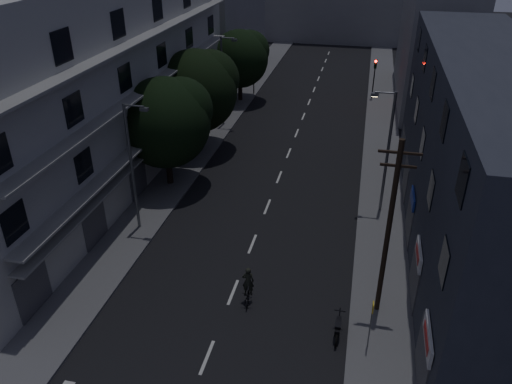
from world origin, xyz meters
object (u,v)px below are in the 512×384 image
at_px(utility_pole, 389,228).
at_px(cyclist, 248,290).
at_px(motorcycle, 338,329).
at_px(bus_stop_sign, 372,317).

distance_m(utility_pole, cyclist, 7.64).
relative_size(motorcycle, cyclist, 0.88).
distance_m(bus_stop_sign, cyclist, 6.42).
distance_m(motorcycle, cyclist, 4.84).
relative_size(bus_stop_sign, motorcycle, 1.39).
bearing_deg(bus_stop_sign, cyclist, 161.51).
bearing_deg(motorcycle, utility_pole, 51.84).
xyz_separation_m(bus_stop_sign, motorcycle, (-1.38, 0.51, -1.43)).
height_order(bus_stop_sign, cyclist, bus_stop_sign).
bearing_deg(utility_pole, motorcycle, -129.25).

